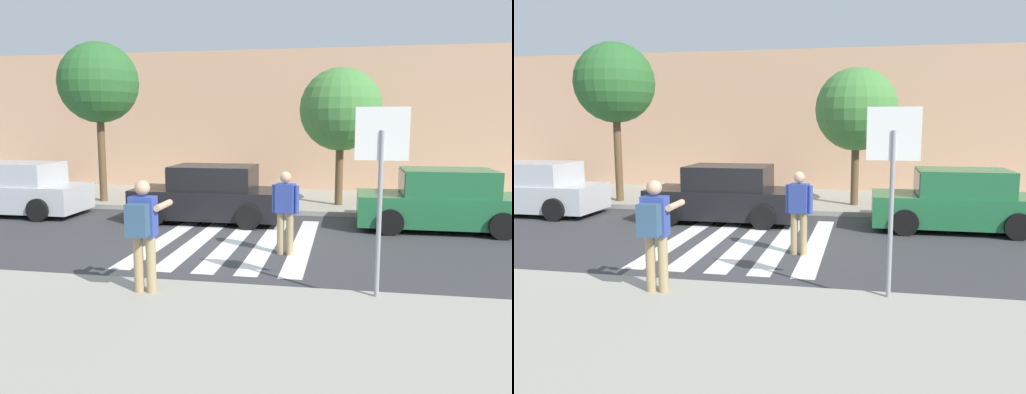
{
  "view_description": "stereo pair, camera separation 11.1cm",
  "coord_description": "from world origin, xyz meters",
  "views": [
    {
      "loc": [
        2.53,
        -10.76,
        2.72
      ],
      "look_at": [
        0.6,
        -0.2,
        1.1
      ],
      "focal_mm": 35.0,
      "sensor_mm": 36.0,
      "label": 1
    },
    {
      "loc": [
        2.64,
        -10.74,
        2.72
      ],
      "look_at": [
        0.6,
        -0.2,
        1.1
      ],
      "focal_mm": 35.0,
      "sensor_mm": 36.0,
      "label": 2
    }
  ],
  "objects": [
    {
      "name": "street_tree_west",
      "position": [
        -5.33,
        4.32,
        3.93
      ],
      "size": [
        2.55,
        2.55,
        5.09
      ],
      "color": "brown",
      "rests_on": "sidewalk_far"
    },
    {
      "name": "stop_sign",
      "position": [
        3.01,
        -3.4,
        2.18
      ],
      "size": [
        0.76,
        0.08,
        2.79
      ],
      "color": "gray",
      "rests_on": "sidewalk_near"
    },
    {
      "name": "crosswalk_stripe_0",
      "position": [
        -1.6,
        0.2,
        0.0
      ],
      "size": [
        0.44,
        5.2,
        0.01
      ],
      "primitive_type": "cube",
      "color": "silver",
      "rests_on": "ground"
    },
    {
      "name": "crosswalk_stripe_4",
      "position": [
        1.6,
        0.2,
        0.0
      ],
      "size": [
        0.44,
        5.2,
        0.01
      ],
      "primitive_type": "cube",
      "color": "silver",
      "rests_on": "ground"
    },
    {
      "name": "sidewalk_near",
      "position": [
        0.0,
        -6.2,
        0.07
      ],
      "size": [
        60.0,
        6.0,
        0.14
      ],
      "primitive_type": "cube",
      "color": "#9E998C",
      "rests_on": "ground"
    },
    {
      "name": "ground_plane",
      "position": [
        0.0,
        0.0,
        0.0
      ],
      "size": [
        120.0,
        120.0,
        0.0
      ],
      "primitive_type": "plane",
      "color": "#38383A"
    },
    {
      "name": "crosswalk_stripe_3",
      "position": [
        0.8,
        0.2,
        0.0
      ],
      "size": [
        0.44,
        5.2,
        0.01
      ],
      "primitive_type": "cube",
      "color": "silver",
      "rests_on": "ground"
    },
    {
      "name": "sidewalk_far",
      "position": [
        0.0,
        6.0,
        0.07
      ],
      "size": [
        60.0,
        4.8,
        0.14
      ],
      "primitive_type": "cube",
      "color": "#9E998C",
      "rests_on": "ground"
    },
    {
      "name": "pedestrian_crossing",
      "position": [
        1.31,
        -0.77,
        0.97
      ],
      "size": [
        0.57,
        0.31,
        1.72
      ],
      "color": "tan",
      "rests_on": "ground"
    },
    {
      "name": "parked_car_black",
      "position": [
        -1.12,
        2.3,
        0.73
      ],
      "size": [
        4.1,
        1.92,
        1.55
      ],
      "color": "black",
      "rests_on": "ground"
    },
    {
      "name": "parked_car_green",
      "position": [
        4.91,
        2.3,
        0.73
      ],
      "size": [
        4.1,
        1.92,
        1.55
      ],
      "color": "#236B3D",
      "rests_on": "ground"
    },
    {
      "name": "crosswalk_stripe_1",
      "position": [
        -0.8,
        0.2,
        0.0
      ],
      "size": [
        0.44,
        5.2,
        0.01
      ],
      "primitive_type": "cube",
      "color": "silver",
      "rests_on": "ground"
    },
    {
      "name": "crosswalk_stripe_2",
      "position": [
        0.0,
        0.2,
        0.0
      ],
      "size": [
        0.44,
        5.2,
        0.01
      ],
      "primitive_type": "cube",
      "color": "silver",
      "rests_on": "ground"
    },
    {
      "name": "building_facade_far",
      "position": [
        0.0,
        10.4,
        2.72
      ],
      "size": [
        56.0,
        4.0,
        5.44
      ],
      "primitive_type": "cube",
      "color": "tan",
      "rests_on": "ground"
    },
    {
      "name": "street_tree_center",
      "position": [
        2.3,
        4.94,
        3.08
      ],
      "size": [
        2.53,
        2.53,
        4.22
      ],
      "color": "brown",
      "rests_on": "sidewalk_far"
    },
    {
      "name": "photographer_with_backpack",
      "position": [
        -0.46,
        -3.86,
        1.17
      ],
      "size": [
        0.59,
        0.85,
        1.72
      ],
      "color": "tan",
      "rests_on": "sidewalk_near"
    },
    {
      "name": "parked_car_silver",
      "position": [
        -7.02,
        2.3,
        0.73
      ],
      "size": [
        4.1,
        1.92,
        1.55
      ],
      "color": "#B7BABF",
      "rests_on": "ground"
    }
  ]
}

